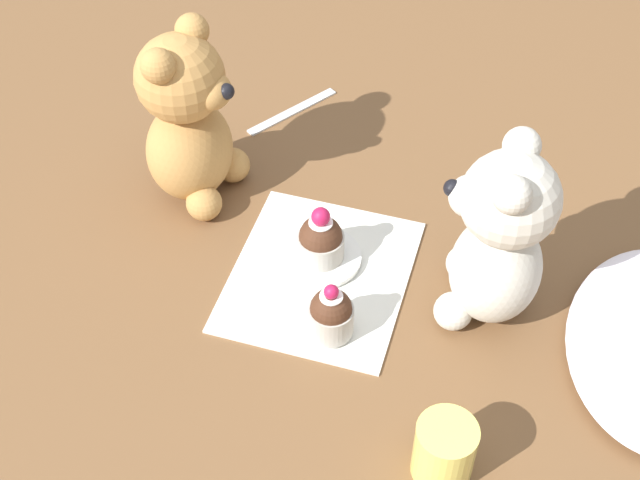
{
  "coord_description": "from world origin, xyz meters",
  "views": [
    {
      "loc": [
        0.58,
        0.18,
        0.71
      ],
      "look_at": [
        0.0,
        0.0,
        0.06
      ],
      "focal_mm": 50.0,
      "sensor_mm": 36.0,
      "label": 1
    }
  ],
  "objects_px": {
    "teaspoon": "(292,111)",
    "teddy_bear_cream": "(499,239)",
    "saucer_plate": "(321,257)",
    "juice_glass": "(444,450)",
    "cupcake_near_tan_bear": "(321,240)",
    "cupcake_near_cream_bear": "(331,314)",
    "teddy_bear_tan": "(188,121)"
  },
  "relations": [
    {
      "from": "teddy_bear_cream",
      "to": "juice_glass",
      "type": "relative_size",
      "value": 3.23
    },
    {
      "from": "teddy_bear_cream",
      "to": "saucer_plate",
      "type": "xyz_separation_m",
      "value": [
        -0.01,
        -0.18,
        -0.09
      ]
    },
    {
      "from": "teddy_bear_cream",
      "to": "teaspoon",
      "type": "distance_m",
      "value": 0.38
    },
    {
      "from": "saucer_plate",
      "to": "juice_glass",
      "type": "bearing_deg",
      "value": 40.24
    },
    {
      "from": "saucer_plate",
      "to": "teaspoon",
      "type": "distance_m",
      "value": 0.25
    },
    {
      "from": "juice_glass",
      "to": "teddy_bear_cream",
      "type": "bearing_deg",
      "value": 178.33
    },
    {
      "from": "juice_glass",
      "to": "saucer_plate",
      "type": "bearing_deg",
      "value": -139.76
    },
    {
      "from": "cupcake_near_tan_bear",
      "to": "saucer_plate",
      "type": "bearing_deg",
      "value": 90.0
    },
    {
      "from": "cupcake_near_tan_bear",
      "to": "teddy_bear_cream",
      "type": "bearing_deg",
      "value": 87.48
    },
    {
      "from": "saucer_plate",
      "to": "juice_glass",
      "type": "height_order",
      "value": "juice_glass"
    },
    {
      "from": "teddy_bear_tan",
      "to": "teaspoon",
      "type": "relative_size",
      "value": 1.58
    },
    {
      "from": "teddy_bear_tan",
      "to": "teaspoon",
      "type": "bearing_deg",
      "value": -13.27
    },
    {
      "from": "teddy_bear_tan",
      "to": "saucer_plate",
      "type": "xyz_separation_m",
      "value": [
        0.07,
        0.17,
        -0.09
      ]
    },
    {
      "from": "juice_glass",
      "to": "teaspoon",
      "type": "distance_m",
      "value": 0.52
    },
    {
      "from": "teddy_bear_tan",
      "to": "cupcake_near_cream_bear",
      "type": "height_order",
      "value": "teddy_bear_tan"
    },
    {
      "from": "teddy_bear_cream",
      "to": "cupcake_near_cream_bear",
      "type": "xyz_separation_m",
      "value": [
        0.08,
        -0.14,
        -0.07
      ]
    },
    {
      "from": "cupcake_near_cream_bear",
      "to": "saucer_plate",
      "type": "distance_m",
      "value": 0.1
    },
    {
      "from": "teddy_bear_cream",
      "to": "juice_glass",
      "type": "distance_m",
      "value": 0.21
    },
    {
      "from": "teddy_bear_tan",
      "to": "cupcake_near_tan_bear",
      "type": "distance_m",
      "value": 0.19
    },
    {
      "from": "cupcake_near_cream_bear",
      "to": "teaspoon",
      "type": "height_order",
      "value": "cupcake_near_cream_bear"
    },
    {
      "from": "teaspoon",
      "to": "teddy_bear_cream",
      "type": "bearing_deg",
      "value": -96.21
    },
    {
      "from": "juice_glass",
      "to": "teaspoon",
      "type": "relative_size",
      "value": 0.48
    },
    {
      "from": "cupcake_near_cream_bear",
      "to": "teddy_bear_cream",
      "type": "bearing_deg",
      "value": 119.9
    },
    {
      "from": "saucer_plate",
      "to": "cupcake_near_tan_bear",
      "type": "relative_size",
      "value": 1.28
    },
    {
      "from": "cupcake_near_tan_bear",
      "to": "teaspoon",
      "type": "height_order",
      "value": "cupcake_near_tan_bear"
    },
    {
      "from": "teddy_bear_tan",
      "to": "juice_glass",
      "type": "height_order",
      "value": "teddy_bear_tan"
    },
    {
      "from": "teddy_bear_cream",
      "to": "teddy_bear_tan",
      "type": "distance_m",
      "value": 0.35
    },
    {
      "from": "teaspoon",
      "to": "cupcake_near_cream_bear",
      "type": "bearing_deg",
      "value": -121.88
    },
    {
      "from": "teddy_bear_cream",
      "to": "teaspoon",
      "type": "relative_size",
      "value": 1.54
    },
    {
      "from": "teaspoon",
      "to": "saucer_plate",
      "type": "bearing_deg",
      "value": -121.31
    },
    {
      "from": "teddy_bear_cream",
      "to": "teaspoon",
      "type": "bearing_deg",
      "value": -130.64
    },
    {
      "from": "cupcake_near_tan_bear",
      "to": "teaspoon",
      "type": "relative_size",
      "value": 0.51
    }
  ]
}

